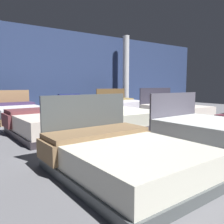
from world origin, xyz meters
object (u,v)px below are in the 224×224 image
object	(u,v)px
bed_3	(48,124)
bed_8	(122,105)
bed_5	(175,112)
support_pillar	(126,72)
bed_1	(218,135)
bed_4	(121,118)
bed_6	(17,112)
bed_0	(123,156)
bed_7	(79,108)

from	to	relation	value
bed_3	bed_8	size ratio (longest dim) A/B	1.00
bed_5	support_pillar	size ratio (longest dim) A/B	0.58
bed_1	bed_8	bearing A→B (deg)	66.56
bed_4	bed_6	world-z (taller)	bed_6
bed_3	bed_6	size ratio (longest dim) A/B	0.98
bed_0	bed_7	distance (m)	5.88
bed_1	support_pillar	size ratio (longest dim) A/B	0.59
bed_4	bed_5	world-z (taller)	bed_5
bed_4	bed_8	bearing A→B (deg)	54.05
bed_1	bed_5	size ratio (longest dim) A/B	1.02
bed_1	bed_5	distance (m)	3.40
bed_0	bed_8	xyz separation A→B (m)	(4.23, 5.50, 0.02)
bed_4	bed_7	distance (m)	2.73
bed_6	bed_8	xyz separation A→B (m)	(4.22, -0.02, 0.01)
bed_7	support_pillar	bearing A→B (deg)	21.03
bed_4	bed_3	bearing A→B (deg)	-178.78
bed_7	support_pillar	distance (m)	3.96
bed_1	bed_3	xyz separation A→B (m)	(-2.07, 2.80, 0.00)
bed_6	bed_4	bearing A→B (deg)	-55.62
bed_7	bed_8	size ratio (longest dim) A/B	1.02
bed_4	support_pillar	xyz separation A→B (m)	(3.48, 4.17, 1.52)
bed_8	support_pillar	distance (m)	2.44
bed_0	bed_8	world-z (taller)	bed_0
bed_3	bed_6	distance (m)	2.76
bed_7	support_pillar	world-z (taller)	support_pillar
bed_4	bed_6	size ratio (longest dim) A/B	1.01
support_pillar	bed_6	bearing A→B (deg)	-165.94
bed_1	bed_7	bearing A→B (deg)	86.84
bed_0	bed_3	xyz separation A→B (m)	(0.02, 2.76, 0.02)
bed_5	support_pillar	xyz separation A→B (m)	(1.37, 4.26, 1.51)
bed_1	bed_5	world-z (taller)	bed_5
bed_3	bed_7	xyz separation A→B (m)	(2.15, 2.70, 0.02)
bed_4	bed_6	distance (m)	3.46
bed_3	bed_7	distance (m)	3.45
bed_5	bed_7	world-z (taller)	bed_5
bed_3	bed_8	distance (m)	5.02
bed_5	bed_8	size ratio (longest dim) A/B	1.01
bed_0	bed_1	size ratio (longest dim) A/B	0.97
bed_4	bed_8	world-z (taller)	bed_8
bed_3	bed_8	xyz separation A→B (m)	(4.21, 2.74, -0.00)
bed_0	bed_1	world-z (taller)	bed_0
bed_0	bed_8	size ratio (longest dim) A/B	1.00
bed_0	bed_6	bearing A→B (deg)	88.58
bed_3	bed_4	distance (m)	2.05
bed_0	bed_7	xyz separation A→B (m)	(2.18, 5.46, 0.04)
bed_5	bed_6	world-z (taller)	bed_5
bed_0	bed_7	size ratio (longest dim) A/B	0.98
bed_0	support_pillar	xyz separation A→B (m)	(5.55, 6.91, 1.53)
bed_4	bed_6	bearing A→B (deg)	128.44
bed_0	bed_5	xyz separation A→B (m)	(4.18, 2.65, 0.02)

